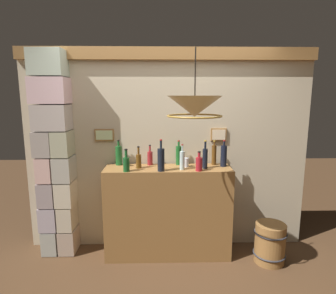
% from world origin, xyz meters
% --- Properties ---
extents(panelled_rear_partition, '(3.42, 0.15, 2.43)m').
position_xyz_m(panelled_rear_partition, '(-0.00, 1.10, 1.29)').
color(panelled_rear_partition, '#BCAD8E').
rests_on(panelled_rear_partition, ground).
extents(stone_pillar, '(0.40, 0.35, 2.37)m').
position_xyz_m(stone_pillar, '(-1.31, 0.94, 1.20)').
color(stone_pillar, '#A2A498').
rests_on(stone_pillar, ground).
extents(bar_shelf_unit, '(1.45, 0.40, 1.07)m').
position_xyz_m(bar_shelf_unit, '(0.00, 0.82, 0.53)').
color(bar_shelf_unit, olive).
rests_on(bar_shelf_unit, ground).
extents(liquor_bottle_whiskey, '(0.06, 0.06, 0.25)m').
position_xyz_m(liquor_bottle_whiskey, '(-0.33, 0.81, 1.16)').
color(liquor_bottle_whiskey, brown).
rests_on(liquor_bottle_whiskey, bar_shelf_unit).
extents(liquor_bottle_vermouth, '(0.07, 0.07, 0.31)m').
position_xyz_m(liquor_bottle_vermouth, '(0.65, 0.87, 1.20)').
color(liquor_bottle_vermouth, black).
rests_on(liquor_bottle_vermouth, bar_shelf_unit).
extents(liquor_bottle_rye, '(0.06, 0.06, 0.24)m').
position_xyz_m(liquor_bottle_rye, '(-0.21, 0.96, 1.16)').
color(liquor_bottle_rye, maroon).
rests_on(liquor_bottle_rye, bar_shelf_unit).
extents(liquor_bottle_scotch, '(0.07, 0.07, 0.22)m').
position_xyz_m(liquor_bottle_scotch, '(0.34, 0.68, 1.15)').
color(liquor_bottle_scotch, maroon).
rests_on(liquor_bottle_scotch, bar_shelf_unit).
extents(liquor_bottle_bourbon, '(0.06, 0.06, 0.29)m').
position_xyz_m(liquor_bottle_bourbon, '(0.55, 0.96, 1.19)').
color(liquor_bottle_bourbon, '#583613').
rests_on(liquor_bottle_bourbon, bar_shelf_unit).
extents(liquor_bottle_vodka, '(0.07, 0.07, 0.25)m').
position_xyz_m(liquor_bottle_vodka, '(-0.45, 0.67, 1.16)').
color(liquor_bottle_vodka, '#184F21').
rests_on(liquor_bottle_vodka, bar_shelf_unit).
extents(liquor_bottle_sherry, '(0.06, 0.06, 0.29)m').
position_xyz_m(liquor_bottle_sherry, '(0.13, 0.97, 1.19)').
color(liquor_bottle_sherry, '#195622').
rests_on(liquor_bottle_sherry, bar_shelf_unit).
extents(liquor_bottle_brandy, '(0.06, 0.06, 0.32)m').
position_xyz_m(liquor_bottle_brandy, '(0.42, 0.79, 1.19)').
color(liquor_bottle_brandy, black).
rests_on(liquor_bottle_brandy, bar_shelf_unit).
extents(liquor_bottle_mezcal, '(0.06, 0.06, 0.28)m').
position_xyz_m(liquor_bottle_mezcal, '(0.16, 0.74, 1.18)').
color(liquor_bottle_mezcal, silver).
rests_on(liquor_bottle_mezcal, bar_shelf_unit).
extents(liquor_bottle_port, '(0.08, 0.08, 0.35)m').
position_xyz_m(liquor_bottle_port, '(-0.08, 0.68, 1.20)').
color(liquor_bottle_port, black).
rests_on(liquor_bottle_port, bar_shelf_unit).
extents(liquor_bottle_amaro, '(0.08, 0.08, 0.30)m').
position_xyz_m(liquor_bottle_amaro, '(-0.58, 0.98, 1.19)').
color(liquor_bottle_amaro, '#1B5724').
rests_on(liquor_bottle_amaro, bar_shelf_unit).
extents(glass_tumbler_rocks, '(0.07, 0.07, 0.08)m').
position_xyz_m(glass_tumbler_rocks, '(-0.49, 0.91, 1.11)').
color(glass_tumbler_rocks, silver).
rests_on(glass_tumbler_rocks, bar_shelf_unit).
extents(glass_tumbler_highball, '(0.06, 0.06, 0.11)m').
position_xyz_m(glass_tumbler_highball, '(0.21, 0.86, 1.12)').
color(glass_tumbler_highball, silver).
rests_on(glass_tumbler_highball, bar_shelf_unit).
extents(pendant_lamp, '(0.49, 0.49, 0.59)m').
position_xyz_m(pendant_lamp, '(0.22, 0.17, 1.78)').
color(pendant_lamp, beige).
extents(wooden_barrel, '(0.36, 0.36, 0.46)m').
position_xyz_m(wooden_barrel, '(1.16, 0.63, 0.23)').
color(wooden_barrel, olive).
rests_on(wooden_barrel, ground).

